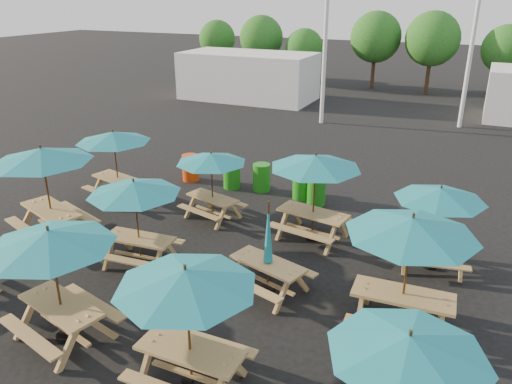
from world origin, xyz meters
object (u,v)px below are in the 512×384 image
at_px(picnic_unit_11, 440,198).
at_px(waste_bin_3, 302,185).
at_px(picnic_unit_4, 134,192).
at_px(picnic_unit_2, 114,140).
at_px(picnic_unit_6, 186,284).
at_px(picnic_unit_9, 408,351).
at_px(picnic_unit_5, 211,161).
at_px(waste_bin_2, 262,177).
at_px(picnic_unit_1, 42,159).
at_px(picnic_unit_10, 411,232).
at_px(waste_bin_1, 232,175).
at_px(picnic_unit_8, 315,166).
at_px(waste_bin_4, 316,190).
at_px(picnic_unit_7, 268,256).
at_px(picnic_unit_3, 50,244).
at_px(waste_bin_0, 190,168).

distance_m(picnic_unit_11, waste_bin_3, 5.35).
bearing_deg(picnic_unit_4, picnic_unit_11, 18.50).
distance_m(picnic_unit_2, waste_bin_3, 6.07).
bearing_deg(picnic_unit_6, picnic_unit_9, -0.34).
xyz_separation_m(picnic_unit_5, waste_bin_2, (0.41, 2.62, -1.31)).
relative_size(picnic_unit_1, picnic_unit_2, 1.19).
height_order(picnic_unit_10, waste_bin_1, picnic_unit_10).
height_order(picnic_unit_6, picnic_unit_8, picnic_unit_8).
xyz_separation_m(picnic_unit_1, waste_bin_3, (5.21, 5.40, -1.78)).
xyz_separation_m(waste_bin_1, waste_bin_2, (1.02, 0.19, 0.00)).
distance_m(picnic_unit_1, picnic_unit_9, 10.22).
relative_size(waste_bin_1, waste_bin_4, 1.00).
relative_size(picnic_unit_5, picnic_unit_7, 1.13).
distance_m(picnic_unit_9, waste_bin_1, 11.13).
height_order(picnic_unit_3, picnic_unit_5, picnic_unit_3).
relative_size(picnic_unit_5, picnic_unit_6, 1.07).
xyz_separation_m(picnic_unit_1, picnic_unit_9, (9.69, -3.24, -0.34)).
relative_size(picnic_unit_11, waste_bin_4, 2.61).
bearing_deg(picnic_unit_2, waste_bin_2, 48.00).
relative_size(picnic_unit_4, waste_bin_1, 2.54).
height_order(picnic_unit_8, waste_bin_4, picnic_unit_8).
distance_m(picnic_unit_4, waste_bin_1, 5.72).
bearing_deg(picnic_unit_9, picnic_unit_5, 154.53).
bearing_deg(picnic_unit_9, waste_bin_3, 135.92).
bearing_deg(picnic_unit_11, waste_bin_1, 147.89).
bearing_deg(picnic_unit_8, waste_bin_0, 164.46).
relative_size(picnic_unit_8, waste_bin_2, 2.97).
xyz_separation_m(waste_bin_0, waste_bin_1, (1.67, -0.06, 0.00)).
height_order(picnic_unit_5, picnic_unit_7, picnic_unit_7).
height_order(picnic_unit_5, picnic_unit_9, picnic_unit_9).
xyz_separation_m(picnic_unit_6, waste_bin_4, (-0.51, 8.36, -1.55)).
relative_size(picnic_unit_9, waste_bin_2, 2.96).
bearing_deg(picnic_unit_2, waste_bin_1, 54.49).
bearing_deg(picnic_unit_8, picnic_unit_6, -81.53).
bearing_deg(picnic_unit_4, picnic_unit_7, -1.26).
bearing_deg(waste_bin_3, picnic_unit_3, -101.77).
bearing_deg(waste_bin_4, picnic_unit_6, -86.53).
bearing_deg(picnic_unit_11, waste_bin_0, 151.56).
height_order(picnic_unit_4, picnic_unit_5, picnic_unit_4).
distance_m(picnic_unit_5, waste_bin_4, 3.58).
relative_size(picnic_unit_1, waste_bin_1, 3.51).
bearing_deg(picnic_unit_7, picnic_unit_9, -27.43).
height_order(picnic_unit_1, picnic_unit_9, picnic_unit_1).
relative_size(picnic_unit_3, picnic_unit_11, 1.18).
distance_m(picnic_unit_3, picnic_unit_11, 8.38).
distance_m(picnic_unit_3, picnic_unit_9, 6.27).
xyz_separation_m(picnic_unit_1, picnic_unit_11, (9.54, 2.58, -0.41)).
relative_size(picnic_unit_7, waste_bin_3, 2.35).
bearing_deg(picnic_unit_9, waste_bin_4, 133.44).
height_order(picnic_unit_1, waste_bin_0, picnic_unit_1).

